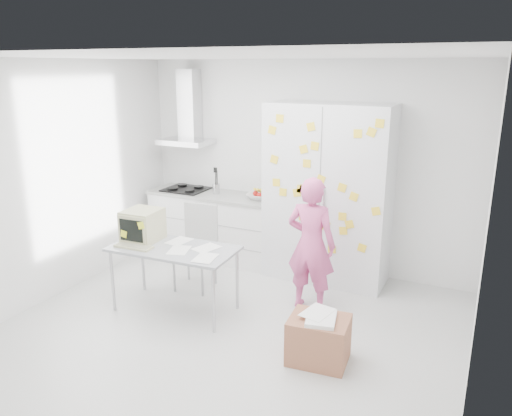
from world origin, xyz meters
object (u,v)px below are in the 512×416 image
at_px(desk, 153,235).
at_px(chair, 197,241).
at_px(person, 311,245).
at_px(cardboard_box, 319,339).

relative_size(desk, chair, 1.38).
bearing_deg(person, cardboard_box, 116.27).
bearing_deg(person, desk, 24.16).
bearing_deg(desk, chair, 72.96).
relative_size(person, cardboard_box, 2.65).
relative_size(person, desk, 1.08).
height_order(desk, cardboard_box, desk).
xyz_separation_m(desk, cardboard_box, (2.03, -0.29, -0.60)).
height_order(person, chair, person).
distance_m(person, cardboard_box, 1.17).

